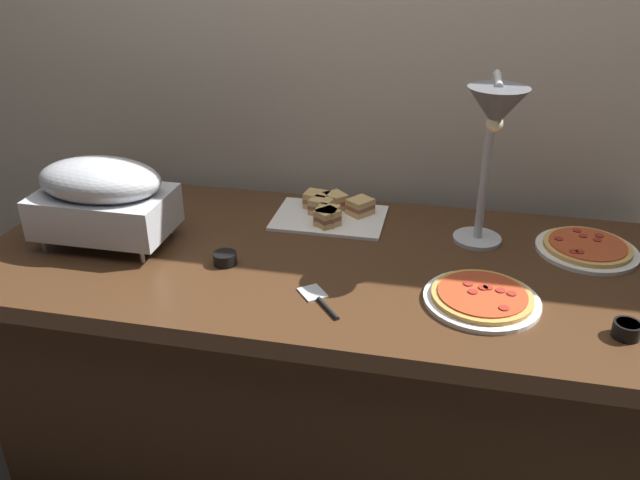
{
  "coord_description": "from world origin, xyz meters",
  "views": [
    {
      "loc": [
        0.34,
        -1.55,
        1.61
      ],
      "look_at": [
        0.01,
        0.0,
        0.81
      ],
      "focal_mm": 36.11,
      "sensor_mm": 36.0,
      "label": 1
    }
  ],
  "objects_px": {
    "pizza_plate_front": "(587,248)",
    "pizza_plate_center": "(482,298)",
    "sauce_cup_near": "(627,329)",
    "sauce_cup_far": "(225,258)",
    "sandwich_platter": "(331,212)",
    "heat_lamp": "(494,126)",
    "chafing_dish": "(102,196)",
    "serving_spatula": "(320,300)"
  },
  "relations": [
    {
      "from": "pizza_plate_front",
      "to": "pizza_plate_center",
      "type": "relative_size",
      "value": 0.98
    },
    {
      "from": "sauce_cup_near",
      "to": "pizza_plate_center",
      "type": "bearing_deg",
      "value": 166.06
    },
    {
      "from": "pizza_plate_center",
      "to": "sauce_cup_far",
      "type": "xyz_separation_m",
      "value": [
        -0.68,
        0.05,
        0.01
      ]
    },
    {
      "from": "pizza_plate_center",
      "to": "sauce_cup_near",
      "type": "height_order",
      "value": "sauce_cup_near"
    },
    {
      "from": "pizza_plate_front",
      "to": "sauce_cup_far",
      "type": "distance_m",
      "value": 1.02
    },
    {
      "from": "pizza_plate_center",
      "to": "sandwich_platter",
      "type": "bearing_deg",
      "value": 138.8
    },
    {
      "from": "heat_lamp",
      "to": "sauce_cup_far",
      "type": "height_order",
      "value": "heat_lamp"
    },
    {
      "from": "pizza_plate_center",
      "to": "sauce_cup_near",
      "type": "distance_m",
      "value": 0.33
    },
    {
      "from": "heat_lamp",
      "to": "sandwich_platter",
      "type": "distance_m",
      "value": 0.61
    },
    {
      "from": "pizza_plate_front",
      "to": "pizza_plate_center",
      "type": "distance_m",
      "value": 0.45
    },
    {
      "from": "pizza_plate_center",
      "to": "sauce_cup_far",
      "type": "distance_m",
      "value": 0.69
    },
    {
      "from": "sandwich_platter",
      "to": "pizza_plate_front",
      "type": "bearing_deg",
      "value": -5.18
    },
    {
      "from": "chafing_dish",
      "to": "sauce_cup_near",
      "type": "xyz_separation_m",
      "value": [
        1.38,
        -0.18,
        -0.12
      ]
    },
    {
      "from": "pizza_plate_front",
      "to": "sauce_cup_near",
      "type": "bearing_deg",
      "value": -86.53
    },
    {
      "from": "pizza_plate_front",
      "to": "sauce_cup_near",
      "type": "xyz_separation_m",
      "value": [
        0.03,
        -0.41,
        0.01
      ]
    },
    {
      "from": "chafing_dish",
      "to": "sauce_cup_near",
      "type": "relative_size",
      "value": 5.98
    },
    {
      "from": "sandwich_platter",
      "to": "sauce_cup_near",
      "type": "relative_size",
      "value": 5.45
    },
    {
      "from": "sandwich_platter",
      "to": "sauce_cup_far",
      "type": "height_order",
      "value": "sandwich_platter"
    },
    {
      "from": "sauce_cup_near",
      "to": "heat_lamp",
      "type": "bearing_deg",
      "value": 137.94
    },
    {
      "from": "sauce_cup_near",
      "to": "serving_spatula",
      "type": "relative_size",
      "value": 0.41
    },
    {
      "from": "sauce_cup_far",
      "to": "pizza_plate_center",
      "type": "bearing_deg",
      "value": -4.36
    },
    {
      "from": "sauce_cup_far",
      "to": "serving_spatula",
      "type": "xyz_separation_m",
      "value": [
        0.29,
        -0.13,
        -0.02
      ]
    },
    {
      "from": "serving_spatula",
      "to": "chafing_dish",
      "type": "bearing_deg",
      "value": 164.53
    },
    {
      "from": "heat_lamp",
      "to": "chafing_dish",
      "type": "bearing_deg",
      "value": -173.88
    },
    {
      "from": "pizza_plate_center",
      "to": "sauce_cup_far",
      "type": "height_order",
      "value": "sauce_cup_far"
    },
    {
      "from": "pizza_plate_front",
      "to": "serving_spatula",
      "type": "relative_size",
      "value": 1.83
    },
    {
      "from": "heat_lamp",
      "to": "sauce_cup_near",
      "type": "relative_size",
      "value": 7.9
    },
    {
      "from": "heat_lamp",
      "to": "pizza_plate_center",
      "type": "relative_size",
      "value": 1.74
    },
    {
      "from": "heat_lamp",
      "to": "sauce_cup_far",
      "type": "relative_size",
      "value": 7.71
    },
    {
      "from": "pizza_plate_center",
      "to": "serving_spatula",
      "type": "distance_m",
      "value": 0.4
    },
    {
      "from": "heat_lamp",
      "to": "pizza_plate_center",
      "type": "distance_m",
      "value": 0.43
    },
    {
      "from": "chafing_dish",
      "to": "pizza_plate_front",
      "type": "distance_m",
      "value": 1.38
    },
    {
      "from": "heat_lamp",
      "to": "serving_spatula",
      "type": "xyz_separation_m",
      "value": [
        -0.38,
        -0.3,
        -0.38
      ]
    },
    {
      "from": "sauce_cup_near",
      "to": "sauce_cup_far",
      "type": "xyz_separation_m",
      "value": [
        -1.0,
        0.13,
        -0.0
      ]
    },
    {
      "from": "serving_spatula",
      "to": "sauce_cup_far",
      "type": "bearing_deg",
      "value": 155.8
    },
    {
      "from": "pizza_plate_front",
      "to": "sauce_cup_far",
      "type": "height_order",
      "value": "sauce_cup_far"
    },
    {
      "from": "heat_lamp",
      "to": "sauce_cup_far",
      "type": "distance_m",
      "value": 0.78
    },
    {
      "from": "heat_lamp",
      "to": "sandwich_platter",
      "type": "xyz_separation_m",
      "value": [
        -0.45,
        0.19,
        -0.36
      ]
    },
    {
      "from": "chafing_dish",
      "to": "sandwich_platter",
      "type": "height_order",
      "value": "chafing_dish"
    },
    {
      "from": "chafing_dish",
      "to": "pizza_plate_center",
      "type": "height_order",
      "value": "chafing_dish"
    },
    {
      "from": "heat_lamp",
      "to": "serving_spatula",
      "type": "relative_size",
      "value": 3.23
    },
    {
      "from": "pizza_plate_front",
      "to": "sandwich_platter",
      "type": "distance_m",
      "value": 0.76
    }
  ]
}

